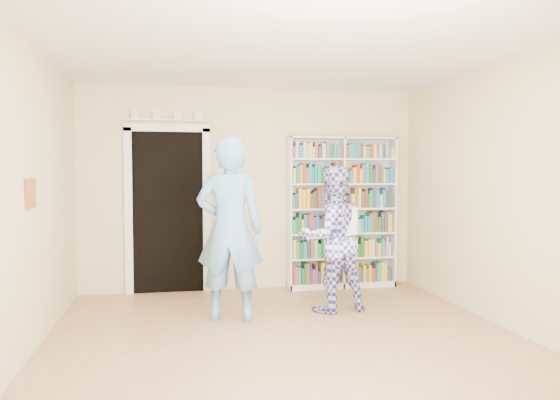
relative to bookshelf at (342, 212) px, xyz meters
name	(u,v)px	position (x,y,z in m)	size (l,w,h in m)	color
floor	(291,346)	(-1.22, -2.34, -1.03)	(5.00, 5.00, 0.00)	#986C4A
ceiling	(291,45)	(-1.22, -2.34, 1.67)	(5.00, 5.00, 0.00)	white
wall_back	(251,189)	(-1.22, 0.16, 0.32)	(4.50, 4.50, 0.00)	beige
wall_left	(22,200)	(-3.47, -2.34, 0.32)	(5.00, 5.00, 0.00)	beige
wall_right	(516,196)	(1.03, -2.34, 0.32)	(5.00, 5.00, 0.00)	beige
bookshelf	(342,212)	(0.00, 0.00, 0.00)	(1.49, 0.28, 2.05)	white
doorway	(168,203)	(-2.32, 0.13, 0.14)	(1.10, 0.08, 2.43)	black
wall_art	(31,193)	(-3.45, -2.14, 0.37)	(0.03, 0.25, 0.25)	brown
man_blue	(230,229)	(-1.67, -1.38, -0.06)	(0.71, 0.47, 1.95)	#65A6E2
man_plaid	(332,239)	(-0.50, -1.20, -0.21)	(0.80, 0.62, 1.65)	#32339B
paper_sheet	(350,221)	(-0.35, -1.40, 0.00)	(0.22, 0.01, 0.31)	white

